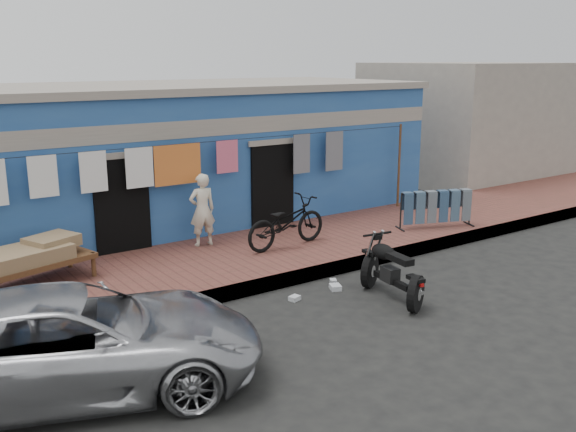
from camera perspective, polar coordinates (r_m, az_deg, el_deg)
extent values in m
plane|color=black|center=(10.53, 6.31, -8.24)|extent=(80.00, 80.00, 0.00)
cube|color=brown|center=(12.76, -2.58, -3.59)|extent=(28.00, 3.00, 0.25)
cube|color=gray|center=(11.62, 1.28, -5.35)|extent=(28.00, 0.10, 0.25)
cube|color=#254F91|center=(15.87, -10.43, 5.13)|extent=(12.00, 5.00, 3.20)
cube|color=#9E9384|center=(13.59, -6.25, 7.88)|extent=(12.00, 0.14, 0.35)
cube|color=#9E9384|center=(15.71, -10.70, 11.19)|extent=(12.20, 5.20, 0.16)
cube|color=black|center=(12.86, -14.51, 0.39)|extent=(1.10, 0.10, 2.10)
cube|color=black|center=(14.41, -1.41, 2.26)|extent=(1.10, 0.10, 2.10)
cube|color=#9E9384|center=(22.68, 15.92, 8.16)|extent=(6.00, 5.00, 3.80)
cylinder|color=brown|center=(16.50, 9.84, 4.43)|extent=(0.06, 0.06, 2.10)
cylinder|color=black|center=(13.35, -5.58, 6.71)|extent=(10.00, 0.01, 0.01)
cube|color=silver|center=(12.05, -20.94, 3.30)|extent=(0.50, 0.02, 0.74)
cube|color=silver|center=(12.29, -16.91, 3.77)|extent=(0.50, 0.02, 0.76)
cube|color=silver|center=(12.59, -13.07, 4.21)|extent=(0.55, 0.02, 0.77)
cube|color=#CC4C26|center=(12.91, -9.77, 4.53)|extent=(1.00, 0.02, 0.80)
cube|color=#D65976|center=(13.41, -5.42, 5.28)|extent=(0.50, 0.02, 0.68)
cube|color=slate|center=(14.45, 1.23, 5.55)|extent=(0.45, 0.02, 0.88)
cube|color=slate|center=(15.02, 4.14, 5.78)|extent=(0.50, 0.02, 0.91)
imported|color=#B4B5B9|center=(8.25, -18.62, -10.42)|extent=(5.11, 3.58, 1.31)
imported|color=beige|center=(12.97, -7.63, 0.55)|extent=(0.57, 0.41, 1.48)
imported|color=black|center=(12.80, -0.16, -0.07)|extent=(1.95, 0.84, 1.23)
cube|color=silver|center=(10.82, 0.59, -7.31)|extent=(0.21, 0.18, 0.08)
cube|color=silver|center=(11.64, 4.04, -5.81)|extent=(0.17, 0.18, 0.07)
cube|color=silver|center=(11.33, 4.24, -6.33)|extent=(0.25, 0.27, 0.09)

